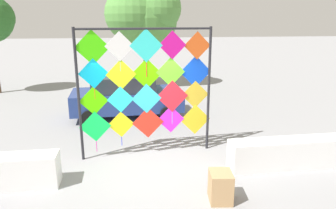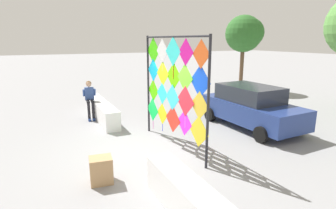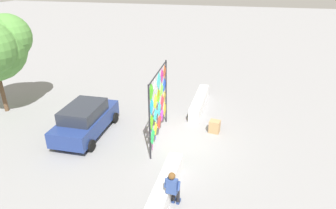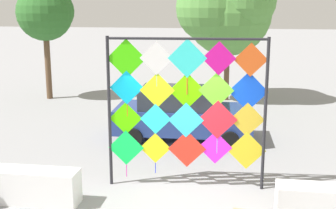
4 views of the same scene
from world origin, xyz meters
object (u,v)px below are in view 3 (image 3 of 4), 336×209
Objects in this scene: kite_display_rack at (159,101)px; parked_car at (86,119)px; seated_vendor at (173,186)px; cardboard_box_large at (215,126)px.

kite_display_rack is 0.85× the size of parked_car.
kite_display_rack reaches higher than parked_car.
seated_vendor is (-4.24, -1.71, -1.01)m from kite_display_rack.
seated_vendor reaches higher than parked_car.
parked_car is 6.64× the size of cardboard_box_large.
kite_display_rack is 4.68m from seated_vendor.
cardboard_box_large is at bearing -73.78° from parked_car.
parked_car is at bearing 54.44° from seated_vendor.
seated_vendor is 5.56m from cardboard_box_large.
seated_vendor is at bearing 172.09° from cardboard_box_large.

